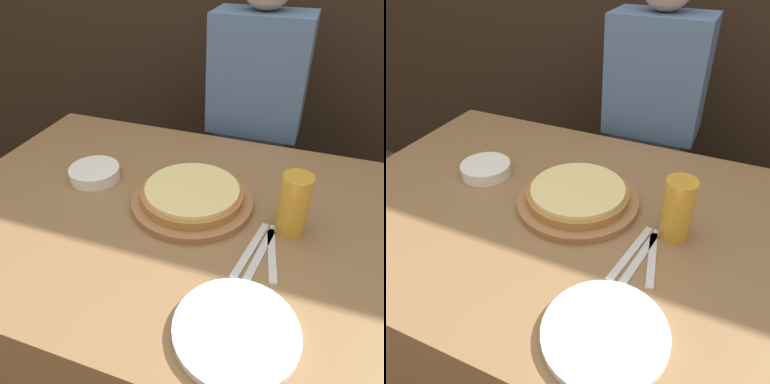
# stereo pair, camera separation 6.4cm
# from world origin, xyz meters

# --- Properties ---
(ground_plane) EXTENTS (12.00, 12.00, 0.00)m
(ground_plane) POSITION_xyz_m (0.00, 0.00, 0.00)
(ground_plane) COLOR brown
(dining_table) EXTENTS (1.52, 0.92, 0.78)m
(dining_table) POSITION_xyz_m (0.00, 0.00, 0.39)
(dining_table) COLOR olive
(dining_table) RESTS_ON ground_plane
(pizza_on_board) EXTENTS (0.33, 0.33, 0.06)m
(pizza_on_board) POSITION_xyz_m (-0.08, 0.04, 0.80)
(pizza_on_board) COLOR #99663D
(pizza_on_board) RESTS_ON dining_table
(beer_glass) EXTENTS (0.07, 0.07, 0.16)m
(beer_glass) POSITION_xyz_m (0.19, 0.02, 0.87)
(beer_glass) COLOR gold
(beer_glass) RESTS_ON dining_table
(dinner_plate) EXTENTS (0.24, 0.24, 0.02)m
(dinner_plate) POSITION_xyz_m (0.13, -0.31, 0.79)
(dinner_plate) COLOR white
(dinner_plate) RESTS_ON dining_table
(side_bowl) EXTENTS (0.15, 0.15, 0.04)m
(side_bowl) POSITION_xyz_m (-0.40, 0.07, 0.80)
(side_bowl) COLOR white
(side_bowl) RESTS_ON dining_table
(fork) EXTENTS (0.05, 0.21, 0.00)m
(fork) POSITION_xyz_m (0.11, -0.08, 0.78)
(fork) COLOR silver
(fork) RESTS_ON dining_table
(dinner_knife) EXTENTS (0.05, 0.21, 0.00)m
(dinner_knife) POSITION_xyz_m (0.14, -0.08, 0.78)
(dinner_knife) COLOR silver
(dinner_knife) RESTS_ON dining_table
(spoon) EXTENTS (0.05, 0.18, 0.00)m
(spoon) POSITION_xyz_m (0.16, -0.08, 0.78)
(spoon) COLOR silver
(spoon) RESTS_ON dining_table
(diner_person) EXTENTS (0.34, 0.20, 1.35)m
(diner_person) POSITION_xyz_m (-0.03, 0.62, 0.66)
(diner_person) COLOR #33333D
(diner_person) RESTS_ON ground_plane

